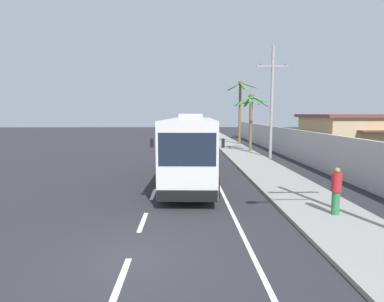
% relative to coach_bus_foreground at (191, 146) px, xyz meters
% --- Properties ---
extents(ground_plane, '(160.00, 160.00, 0.00)m').
position_rel_coach_bus_foreground_xyz_m(ground_plane, '(-1.83, -9.75, -1.96)').
color(ground_plane, '#28282D').
extents(sidewalk_kerb, '(3.20, 90.00, 0.14)m').
position_rel_coach_bus_foreground_xyz_m(sidewalk_kerb, '(4.97, 0.25, -1.89)').
color(sidewalk_kerb, gray).
rests_on(sidewalk_kerb, ground).
extents(lane_markings, '(3.45, 71.00, 0.01)m').
position_rel_coach_bus_foreground_xyz_m(lane_markings, '(0.21, 5.03, -1.96)').
color(lane_markings, white).
rests_on(lane_markings, ground).
extents(boundary_wall, '(0.24, 60.00, 2.49)m').
position_rel_coach_bus_foreground_xyz_m(boundary_wall, '(8.77, 4.25, -0.72)').
color(boundary_wall, '#B2B2AD').
rests_on(boundary_wall, ground).
extents(coach_bus_foreground, '(3.23, 11.18, 3.78)m').
position_rel_coach_bus_foreground_xyz_m(coach_bus_foreground, '(0.00, 0.00, 0.00)').
color(coach_bus_foreground, silver).
rests_on(coach_bus_foreground, ground).
extents(motorcycle_beside_bus, '(0.56, 1.96, 1.64)m').
position_rel_coach_bus_foreground_xyz_m(motorcycle_beside_bus, '(1.99, 7.97, -1.30)').
color(motorcycle_beside_bus, black).
rests_on(motorcycle_beside_bus, ground).
extents(pedestrian_near_kerb, '(0.36, 0.36, 1.73)m').
position_rel_coach_bus_foreground_xyz_m(pedestrian_near_kerb, '(5.14, -6.56, -0.92)').
color(pedestrian_near_kerb, '#2D7A47').
rests_on(pedestrian_near_kerb, sidewalk_kerb).
extents(utility_pole_mid, '(2.54, 0.24, 9.31)m').
position_rel_coach_bus_foreground_xyz_m(utility_pole_mid, '(6.92, 8.61, 2.89)').
color(utility_pole_mid, '#9E9E99').
rests_on(utility_pole_mid, ground).
extents(palm_nearest, '(3.90, 3.89, 7.66)m').
position_rel_coach_bus_foreground_xyz_m(palm_nearest, '(6.37, 20.29, 3.38)').
color(palm_nearest, brown).
rests_on(palm_nearest, ground).
extents(palm_second, '(3.53, 3.78, 5.68)m').
position_rel_coach_bus_foreground_xyz_m(palm_second, '(6.09, 12.69, 2.30)').
color(palm_second, brown).
rests_on(palm_second, ground).
extents(palm_third, '(3.05, 2.86, 5.90)m').
position_rel_coach_bus_foreground_xyz_m(palm_third, '(9.09, 27.41, 2.43)').
color(palm_third, brown).
rests_on(palm_third, ground).
extents(roadside_building, '(11.97, 7.34, 3.73)m').
position_rel_coach_bus_foreground_xyz_m(roadside_building, '(15.36, 6.71, -0.08)').
color(roadside_building, tan).
rests_on(roadside_building, ground).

